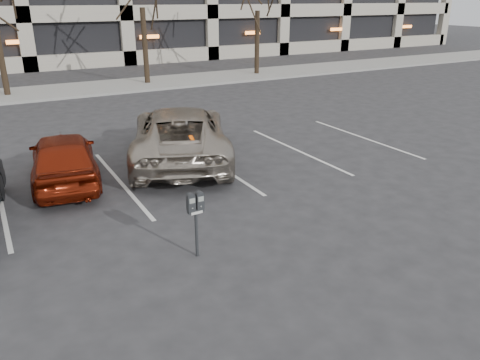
% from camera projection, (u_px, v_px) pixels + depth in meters
% --- Properties ---
extents(ground, '(140.00, 140.00, 0.00)m').
position_uv_depth(ground, '(207.00, 203.00, 10.88)').
color(ground, '#28282B').
rests_on(ground, ground).
extents(sidewalk, '(80.00, 4.00, 0.12)m').
position_uv_depth(sidewalk, '(72.00, 90.00, 23.87)').
color(sidewalk, gray).
rests_on(sidewalk, ground).
extents(stall_lines, '(16.90, 5.20, 0.00)m').
position_uv_depth(stall_lines, '(120.00, 182.00, 12.11)').
color(stall_lines, silver).
rests_on(stall_lines, ground).
extents(parking_meter, '(0.32, 0.13, 1.25)m').
position_uv_depth(parking_meter, '(196.00, 209.00, 8.32)').
color(parking_meter, black).
rests_on(parking_meter, ground).
extents(suv_silver, '(4.52, 6.26, 1.59)m').
position_uv_depth(suv_silver, '(180.00, 134.00, 13.51)').
color(suv_silver, '#AFA495').
rests_on(suv_silver, ground).
extents(car_red, '(2.12, 4.13, 1.34)m').
position_uv_depth(car_red, '(64.00, 158.00, 11.86)').
color(car_red, maroon).
rests_on(car_red, ground).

